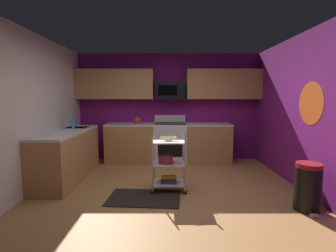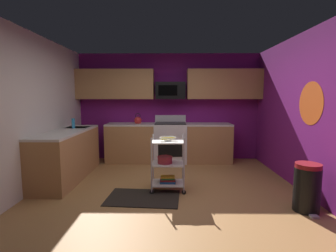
{
  "view_description": "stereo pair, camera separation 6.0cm",
  "coord_description": "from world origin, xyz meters",
  "px_view_note": "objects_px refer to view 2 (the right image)",
  "views": [
    {
      "loc": [
        -0.01,
        -3.83,
        1.55
      ],
      "look_at": [
        0.0,
        0.47,
        1.05
      ],
      "focal_mm": 26.85,
      "sensor_mm": 36.0,
      "label": 1
    },
    {
      "loc": [
        0.05,
        -3.83,
        1.55
      ],
      "look_at": [
        0.0,
        0.47,
        1.05
      ],
      "focal_mm": 26.85,
      "sensor_mm": 36.0,
      "label": 2
    }
  ],
  "objects_px": {
    "mixing_bowl_large": "(165,160)",
    "trash_can": "(307,187)",
    "book_stack": "(168,180)",
    "kettle": "(138,120)",
    "oven_range": "(170,142)",
    "microwave": "(170,91)",
    "fruit_bowl": "(168,138)",
    "dish_soap_bottle": "(73,123)",
    "rolling_cart": "(168,164)"
  },
  "relations": [
    {
      "from": "oven_range",
      "to": "rolling_cart",
      "type": "relative_size",
      "value": 1.2
    },
    {
      "from": "kettle",
      "to": "microwave",
      "type": "bearing_deg",
      "value": 8.0
    },
    {
      "from": "rolling_cart",
      "to": "kettle",
      "type": "bearing_deg",
      "value": 111.35
    },
    {
      "from": "mixing_bowl_large",
      "to": "book_stack",
      "type": "relative_size",
      "value": 0.97
    },
    {
      "from": "microwave",
      "to": "rolling_cart",
      "type": "height_order",
      "value": "microwave"
    },
    {
      "from": "trash_can",
      "to": "book_stack",
      "type": "bearing_deg",
      "value": 158.49
    },
    {
      "from": "microwave",
      "to": "trash_can",
      "type": "relative_size",
      "value": 1.06
    },
    {
      "from": "fruit_bowl",
      "to": "kettle",
      "type": "distance_m",
      "value": 2.02
    },
    {
      "from": "microwave",
      "to": "trash_can",
      "type": "xyz_separation_m",
      "value": [
        1.86,
        -2.74,
        -1.37
      ]
    },
    {
      "from": "fruit_bowl",
      "to": "dish_soap_bottle",
      "type": "distance_m",
      "value": 2.15
    },
    {
      "from": "oven_range",
      "to": "fruit_bowl",
      "type": "height_order",
      "value": "oven_range"
    },
    {
      "from": "microwave",
      "to": "rolling_cart",
      "type": "bearing_deg",
      "value": -91.03
    },
    {
      "from": "dish_soap_bottle",
      "to": "trash_can",
      "type": "relative_size",
      "value": 0.3
    },
    {
      "from": "kettle",
      "to": "oven_range",
      "type": "bearing_deg",
      "value": 0.29
    },
    {
      "from": "book_stack",
      "to": "fruit_bowl",
      "type": "bearing_deg",
      "value": -92.68
    },
    {
      "from": "kettle",
      "to": "dish_soap_bottle",
      "type": "distance_m",
      "value": 1.5
    },
    {
      "from": "mixing_bowl_large",
      "to": "dish_soap_bottle",
      "type": "distance_m",
      "value": 2.16
    },
    {
      "from": "oven_range",
      "to": "fruit_bowl",
      "type": "distance_m",
      "value": 1.93
    },
    {
      "from": "mixing_bowl_large",
      "to": "fruit_bowl",
      "type": "bearing_deg",
      "value": 0.0
    },
    {
      "from": "book_stack",
      "to": "kettle",
      "type": "relative_size",
      "value": 0.98
    },
    {
      "from": "trash_can",
      "to": "kettle",
      "type": "bearing_deg",
      "value": 135.03
    },
    {
      "from": "mixing_bowl_large",
      "to": "book_stack",
      "type": "distance_m",
      "value": 0.34
    },
    {
      "from": "rolling_cart",
      "to": "mixing_bowl_large",
      "type": "distance_m",
      "value": 0.08
    },
    {
      "from": "fruit_bowl",
      "to": "kettle",
      "type": "bearing_deg",
      "value": 111.35
    },
    {
      "from": "rolling_cart",
      "to": "book_stack",
      "type": "height_order",
      "value": "rolling_cart"
    },
    {
      "from": "microwave",
      "to": "rolling_cart",
      "type": "relative_size",
      "value": 0.77
    },
    {
      "from": "fruit_bowl",
      "to": "book_stack",
      "type": "height_order",
      "value": "fruit_bowl"
    },
    {
      "from": "microwave",
      "to": "oven_range",
      "type": "bearing_deg",
      "value": -89.74
    },
    {
      "from": "oven_range",
      "to": "microwave",
      "type": "relative_size",
      "value": 1.57
    },
    {
      "from": "fruit_bowl",
      "to": "trash_can",
      "type": "relative_size",
      "value": 0.41
    },
    {
      "from": "book_stack",
      "to": "dish_soap_bottle",
      "type": "relative_size",
      "value": 1.3
    },
    {
      "from": "mixing_bowl_large",
      "to": "dish_soap_bottle",
      "type": "bearing_deg",
      "value": 152.89
    },
    {
      "from": "dish_soap_bottle",
      "to": "fruit_bowl",
      "type": "bearing_deg",
      "value": -26.51
    },
    {
      "from": "fruit_bowl",
      "to": "oven_range",
      "type": "bearing_deg",
      "value": 88.9
    },
    {
      "from": "fruit_bowl",
      "to": "mixing_bowl_large",
      "type": "xyz_separation_m",
      "value": [
        -0.05,
        0.0,
        -0.36
      ]
    },
    {
      "from": "book_stack",
      "to": "kettle",
      "type": "xyz_separation_m",
      "value": [
        -0.74,
        1.88,
        0.82
      ]
    },
    {
      "from": "oven_range",
      "to": "microwave",
      "type": "distance_m",
      "value": 1.23
    },
    {
      "from": "dish_soap_bottle",
      "to": "microwave",
      "type": "bearing_deg",
      "value": 27.8
    },
    {
      "from": "rolling_cart",
      "to": "trash_can",
      "type": "relative_size",
      "value": 1.39
    },
    {
      "from": "rolling_cart",
      "to": "dish_soap_bottle",
      "type": "distance_m",
      "value": 2.22
    },
    {
      "from": "trash_can",
      "to": "microwave",
      "type": "bearing_deg",
      "value": 124.2
    },
    {
      "from": "dish_soap_bottle",
      "to": "kettle",
      "type": "bearing_deg",
      "value": 37.92
    },
    {
      "from": "mixing_bowl_large",
      "to": "trash_can",
      "type": "relative_size",
      "value": 0.38
    },
    {
      "from": "oven_range",
      "to": "trash_can",
      "type": "height_order",
      "value": "oven_range"
    },
    {
      "from": "microwave",
      "to": "fruit_bowl",
      "type": "height_order",
      "value": "microwave"
    },
    {
      "from": "mixing_bowl_large",
      "to": "book_stack",
      "type": "xyz_separation_m",
      "value": [
        0.05,
        0.0,
        -0.34
      ]
    },
    {
      "from": "oven_range",
      "to": "kettle",
      "type": "xyz_separation_m",
      "value": [
        -0.77,
        -0.0,
        0.52
      ]
    },
    {
      "from": "mixing_bowl_large",
      "to": "trash_can",
      "type": "height_order",
      "value": "trash_can"
    },
    {
      "from": "fruit_bowl",
      "to": "mixing_bowl_large",
      "type": "bearing_deg",
      "value": 180.0
    },
    {
      "from": "mixing_bowl_large",
      "to": "oven_range",
      "type": "bearing_deg",
      "value": 87.39
    }
  ]
}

